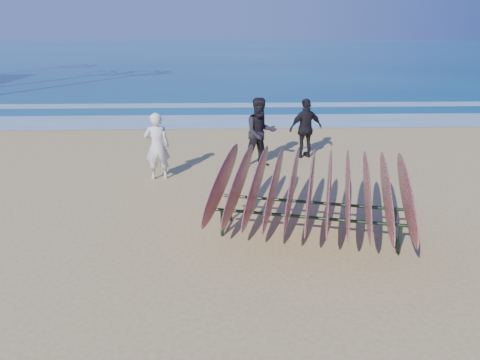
{
  "coord_description": "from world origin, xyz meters",
  "views": [
    {
      "loc": [
        -0.23,
        -6.24,
        3.52
      ],
      "look_at": [
        0.0,
        0.8,
        0.95
      ],
      "focal_mm": 32.0,
      "sensor_mm": 36.0,
      "label": 1
    }
  ],
  "objects_px": {
    "person_white": "(157,146)",
    "person_dark_b": "(306,128)",
    "person_dark_a": "(260,133)",
    "surfboard_rack": "(310,188)"
  },
  "relations": [
    {
      "from": "person_white",
      "to": "person_dark_b",
      "type": "xyz_separation_m",
      "value": [
        3.83,
        1.67,
        0.01
      ]
    },
    {
      "from": "person_dark_a",
      "to": "person_white",
      "type": "bearing_deg",
      "value": -177.46
    },
    {
      "from": "person_dark_a",
      "to": "person_dark_b",
      "type": "distance_m",
      "value": 1.53
    },
    {
      "from": "surfboard_rack",
      "to": "person_dark_a",
      "type": "relative_size",
      "value": 2.08
    },
    {
      "from": "surfboard_rack",
      "to": "person_dark_b",
      "type": "bearing_deg",
      "value": 94.55
    },
    {
      "from": "surfboard_rack",
      "to": "person_dark_b",
      "type": "xyz_separation_m",
      "value": [
        0.77,
        4.74,
        -0.08
      ]
    },
    {
      "from": "person_white",
      "to": "person_dark_a",
      "type": "distance_m",
      "value": 2.67
    },
    {
      "from": "person_white",
      "to": "person_dark_a",
      "type": "bearing_deg",
      "value": -169.67
    },
    {
      "from": "person_dark_b",
      "to": "person_dark_a",
      "type": "bearing_deg",
      "value": 14.13
    },
    {
      "from": "person_dark_a",
      "to": "person_dark_b",
      "type": "height_order",
      "value": "person_dark_a"
    }
  ]
}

